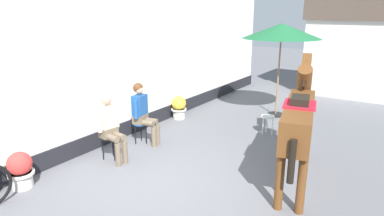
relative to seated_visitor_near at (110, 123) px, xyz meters
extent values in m
plane|color=slate|center=(1.66, 2.81, -0.78)|extent=(40.00, 40.00, 0.00)
cube|color=white|center=(-0.89, 1.31, 0.92)|extent=(0.30, 14.00, 3.40)
cube|color=black|center=(-0.87, 1.31, -0.60)|extent=(0.34, 14.00, 0.36)
cube|color=silver|center=(3.06, 8.95, 0.52)|extent=(3.20, 2.40, 2.60)
cube|color=brown|center=(3.06, 8.95, 2.27)|extent=(3.40, 2.60, 0.90)
cylinder|color=black|center=(-0.06, 0.01, -0.31)|extent=(0.34, 0.34, 0.03)
cylinder|color=black|center=(0.07, -0.01, -0.55)|extent=(0.02, 0.02, 0.45)
cylinder|color=black|center=(-0.12, 0.14, -0.55)|extent=(0.02, 0.02, 0.45)
cylinder|color=black|center=(-0.15, -0.10, -0.55)|extent=(0.02, 0.02, 0.45)
cube|color=brown|center=(-0.06, 0.01, -0.20)|extent=(0.28, 0.35, 0.20)
cube|color=beige|center=(-0.06, 0.01, 0.12)|extent=(0.26, 0.37, 0.44)
sphere|color=tan|center=(-0.06, 0.01, 0.47)|extent=(0.20, 0.20, 0.20)
sphere|color=#B2A38E|center=(-0.08, 0.01, 0.50)|extent=(0.22, 0.22, 0.22)
cylinder|color=brown|center=(0.13, 0.06, -0.25)|extent=(0.39, 0.18, 0.13)
cylinder|color=brown|center=(0.32, 0.04, -0.55)|extent=(0.11, 0.11, 0.46)
cylinder|color=brown|center=(0.11, -0.10, -0.25)|extent=(0.39, 0.18, 0.13)
cylinder|color=brown|center=(0.30, -0.12, -0.55)|extent=(0.11, 0.11, 0.46)
cylinder|color=beige|center=(-0.02, 0.20, 0.07)|extent=(0.09, 0.09, 0.42)
cylinder|color=beige|center=(-0.07, -0.19, 0.07)|extent=(0.09, 0.09, 0.42)
cylinder|color=#194C99|center=(-0.13, 1.00, -0.31)|extent=(0.34, 0.34, 0.03)
cylinder|color=black|center=(0.01, 1.02, -0.55)|extent=(0.02, 0.02, 0.45)
cylinder|color=black|center=(-0.22, 1.11, -0.55)|extent=(0.02, 0.02, 0.45)
cylinder|color=black|center=(-0.17, 0.87, -0.55)|extent=(0.02, 0.02, 0.45)
cube|color=brown|center=(-0.13, 1.00, -0.20)|extent=(0.29, 0.36, 0.20)
cube|color=#1E4C8C|center=(-0.13, 1.00, 0.12)|extent=(0.28, 0.37, 0.44)
sphere|color=tan|center=(-0.13, 1.00, 0.47)|extent=(0.20, 0.20, 0.20)
sphere|color=#593319|center=(-0.15, 1.00, 0.50)|extent=(0.22, 0.22, 0.22)
cylinder|color=brown|center=(0.05, 1.11, -0.25)|extent=(0.40, 0.20, 0.13)
cylinder|color=brown|center=(0.23, 1.15, -0.55)|extent=(0.11, 0.11, 0.46)
cylinder|color=brown|center=(0.07, 0.96, -0.25)|extent=(0.40, 0.20, 0.13)
cylinder|color=brown|center=(0.26, 0.99, -0.55)|extent=(0.11, 0.11, 0.46)
cylinder|color=#1E4C8C|center=(-0.14, 1.20, 0.07)|extent=(0.09, 0.09, 0.42)
cylinder|color=#1E4C8C|center=(-0.07, 0.81, 0.07)|extent=(0.09, 0.09, 0.42)
cube|color=brown|center=(3.31, 1.15, 0.38)|extent=(0.93, 2.24, 0.52)
cylinder|color=brown|center=(2.93, 2.07, -0.33)|extent=(0.13, 0.13, 0.90)
cylinder|color=brown|center=(3.24, 2.14, -0.33)|extent=(0.13, 0.13, 0.90)
cylinder|color=brown|center=(3.38, 0.18, -0.33)|extent=(0.13, 0.13, 0.90)
cylinder|color=brown|center=(3.68, 0.26, -0.33)|extent=(0.13, 0.13, 0.90)
cylinder|color=brown|center=(3.03, 2.32, 0.77)|extent=(0.42, 0.68, 0.73)
cube|color=brown|center=(2.96, 2.65, 1.08)|extent=(0.30, 0.56, 0.40)
cube|color=black|center=(3.04, 2.30, 0.91)|extent=(0.18, 0.62, 0.48)
cylinder|color=black|center=(3.57, 0.04, 0.11)|extent=(0.12, 0.12, 0.65)
cube|color=red|center=(3.33, 1.06, 0.66)|extent=(0.62, 0.70, 0.03)
cube|color=black|center=(3.33, 1.06, 0.73)|extent=(0.37, 0.49, 0.12)
cylinder|color=beige|center=(-0.45, -1.62, -0.64)|extent=(0.34, 0.34, 0.28)
cylinder|color=beige|center=(-0.45, -1.62, -0.52)|extent=(0.43, 0.43, 0.04)
sphere|color=red|center=(-0.45, -1.62, -0.34)|extent=(0.40, 0.40, 0.40)
cylinder|color=beige|center=(-0.47, 2.94, -0.64)|extent=(0.34, 0.34, 0.28)
cylinder|color=beige|center=(-0.47, 2.94, -0.52)|extent=(0.43, 0.43, 0.04)
sphere|color=gold|center=(-0.47, 2.94, -0.34)|extent=(0.40, 0.40, 0.40)
cylinder|color=black|center=(1.68, 4.70, -0.75)|extent=(0.44, 0.44, 0.06)
cylinder|color=olive|center=(1.68, 4.70, 0.32)|extent=(0.04, 0.04, 2.20)
cone|color=#1E6638|center=(1.68, 4.70, 1.60)|extent=(2.10, 2.10, 0.40)
cylinder|color=white|center=(2.03, 3.15, -0.33)|extent=(0.32, 0.32, 0.03)
cylinder|color=silver|center=(2.16, 3.15, -0.56)|extent=(0.02, 0.02, 0.43)
cylinder|color=silver|center=(1.97, 3.26, -0.56)|extent=(0.02, 0.02, 0.43)
cylinder|color=silver|center=(1.97, 3.03, -0.56)|extent=(0.02, 0.02, 0.43)
camera|label=1|loc=(4.77, -4.22, 2.11)|focal=31.08mm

